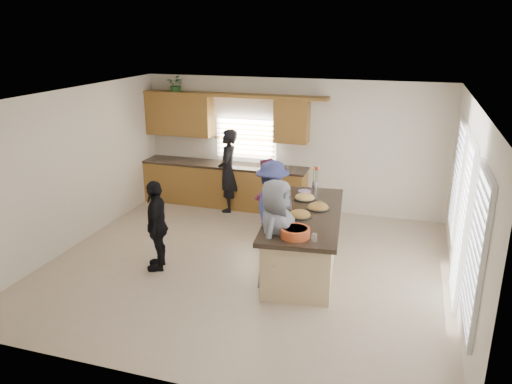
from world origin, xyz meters
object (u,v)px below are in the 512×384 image
(woman_right_front, at_px, (276,236))
(woman_right_back, at_px, (272,206))
(woman_left_back, at_px, (228,171))
(woman_left_front, at_px, (157,225))
(island, at_px, (304,241))
(salad_bowl, at_px, (295,232))
(woman_left_mid, at_px, (266,197))

(woman_right_front, bearing_deg, woman_right_back, 21.92)
(woman_left_back, relative_size, woman_right_front, 1.03)
(woman_left_front, relative_size, woman_right_front, 0.87)
(island, relative_size, woman_left_back, 1.58)
(woman_right_back, xyz_separation_m, woman_right_front, (0.44, -1.35, 0.05))
(woman_left_back, bearing_deg, woman_right_front, 20.65)
(salad_bowl, distance_m, woman_right_front, 0.40)
(woman_right_back, bearing_deg, woman_left_back, 42.99)
(woman_right_front, bearing_deg, woman_left_front, 91.68)
(woman_left_mid, height_order, woman_left_front, woman_left_front)
(woman_right_back, bearing_deg, woman_left_mid, 26.18)
(woman_left_mid, bearing_deg, salad_bowl, 40.10)
(salad_bowl, height_order, woman_right_back, woman_right_back)
(woman_left_mid, xyz_separation_m, woman_right_back, (0.31, -0.68, 0.08))
(woman_left_mid, distance_m, woman_right_front, 2.17)
(island, distance_m, woman_left_back, 3.04)
(salad_bowl, bearing_deg, woman_left_mid, 116.05)
(island, distance_m, woman_left_mid, 1.57)
(woman_right_back, bearing_deg, woman_left_front, 130.61)
(woman_left_back, relative_size, woman_left_front, 1.18)
(island, xyz_separation_m, woman_left_back, (-2.12, 2.14, 0.44))
(woman_left_mid, bearing_deg, woman_right_back, 38.46)
(island, relative_size, woman_left_mid, 1.91)
(woman_left_back, xyz_separation_m, woman_right_front, (1.87, -2.99, -0.02))
(woman_left_back, xyz_separation_m, woman_right_back, (1.44, -1.64, -0.07))
(salad_bowl, height_order, woman_left_mid, woman_left_mid)
(woman_left_back, xyz_separation_m, woman_left_front, (-0.14, -2.91, -0.14))
(woman_left_back, bearing_deg, woman_left_front, -14.14)
(woman_left_mid, bearing_deg, woman_right_front, 34.19)
(woman_left_front, xyz_separation_m, woman_right_front, (2.01, -0.08, 0.11))
(woman_right_back, bearing_deg, woman_right_front, -160.33)
(woman_left_back, bearing_deg, woman_right_back, 29.81)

